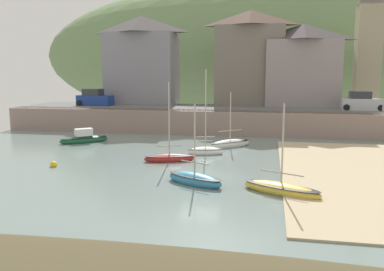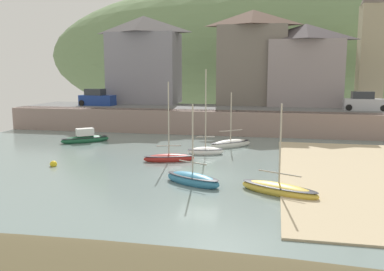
% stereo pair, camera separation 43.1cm
% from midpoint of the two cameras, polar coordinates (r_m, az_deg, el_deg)
% --- Properties ---
extents(ground, '(48.00, 41.00, 0.61)m').
position_cam_midpoint_polar(ground, '(16.50, -0.60, -13.60)').
color(ground, slate).
extents(quay_seawall, '(48.00, 9.40, 2.40)m').
position_cam_midpoint_polar(quay_seawall, '(42.52, 4.79, 2.08)').
color(quay_seawall, gray).
rests_on(quay_seawall, ground).
extents(hillside_backdrop, '(80.00, 44.00, 26.31)m').
position_cam_midpoint_polar(hillside_backdrop, '(79.82, 8.12, 10.94)').
color(hillside_backdrop, '#688456').
rests_on(hillside_backdrop, ground).
extents(waterfront_building_left, '(8.79, 5.28, 10.70)m').
position_cam_midpoint_polar(waterfront_building_left, '(52.24, -7.24, 10.45)').
color(waterfront_building_left, gray).
rests_on(waterfront_building_left, ground).
extents(waterfront_building_centre, '(8.27, 4.42, 11.04)m').
position_cam_midpoint_polar(waterfront_building_centre, '(49.77, 7.82, 10.72)').
color(waterfront_building_centre, '#6E655C').
rests_on(waterfront_building_centre, ground).
extents(waterfront_building_right, '(8.55, 5.61, 9.33)m').
position_cam_midpoint_polar(waterfront_building_right, '(49.79, 14.84, 9.50)').
color(waterfront_building_right, gray).
rests_on(waterfront_building_right, ground).
extents(church_with_spire, '(3.00, 3.00, 16.15)m').
position_cam_midpoint_polar(church_with_spire, '(54.99, 23.15, 12.74)').
color(church_with_spire, gray).
rests_on(church_with_spire, ground).
extents(motorboat_with_cabin, '(2.98, 1.58, 6.76)m').
position_cam_midpoint_polar(motorboat_with_cabin, '(32.07, 1.50, -2.09)').
color(motorboat_with_cabin, white).
rests_on(motorboat_with_cabin, ground).
extents(sailboat_white_hull, '(4.14, 3.66, 1.45)m').
position_cam_midpoint_polar(sailboat_white_hull, '(38.63, -15.11, -0.42)').
color(sailboat_white_hull, '#1D5B3A').
rests_on(sailboat_white_hull, ground).
extents(sailboat_far_left, '(4.49, 3.00, 4.99)m').
position_cam_midpoint_polar(sailboat_far_left, '(22.50, 11.76, -7.28)').
color(sailboat_far_left, gold).
rests_on(sailboat_far_left, ground).
extents(sailboat_tall_mast, '(3.71, 3.42, 4.86)m').
position_cam_midpoint_polar(sailboat_tall_mast, '(35.21, 4.96, -1.15)').
color(sailboat_tall_mast, silver).
rests_on(sailboat_tall_mast, ground).
extents(rowboat_small_beached, '(3.78, 2.00, 5.87)m').
position_cam_midpoint_polar(rowboat_small_beached, '(29.69, -3.58, -3.10)').
color(rowboat_small_beached, maroon).
rests_on(rowboat_small_beached, ground).
extents(sailboat_blue_trim, '(3.81, 2.67, 4.84)m').
position_cam_midpoint_polar(sailboat_blue_trim, '(23.79, -0.16, -6.11)').
color(sailboat_blue_trim, teal).
rests_on(sailboat_blue_trim, ground).
extents(parked_car_near_slipway, '(4.21, 1.99, 1.95)m').
position_cam_midpoint_polar(parked_car_near_slipway, '(49.74, -13.63, 5.01)').
color(parked_car_near_slipway, navy).
rests_on(parked_car_near_slipway, ground).
extents(parked_car_by_wall, '(4.15, 1.84, 1.95)m').
position_cam_midpoint_polar(parked_car_by_wall, '(46.21, 22.27, 4.30)').
color(parked_car_by_wall, '#B1B4BA').
rests_on(parked_car_by_wall, ground).
extents(mooring_buoy, '(0.48, 0.48, 0.48)m').
position_cam_midpoint_polar(mooring_buoy, '(29.66, -19.09, -3.85)').
color(mooring_buoy, yellow).
rests_on(mooring_buoy, ground).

